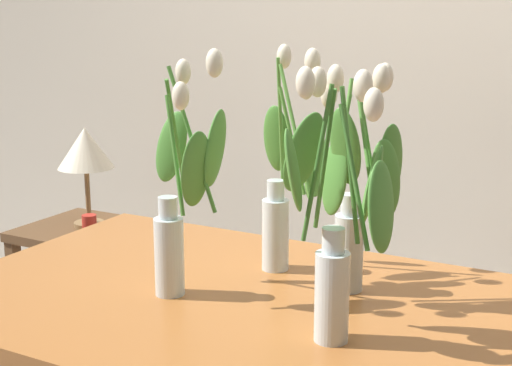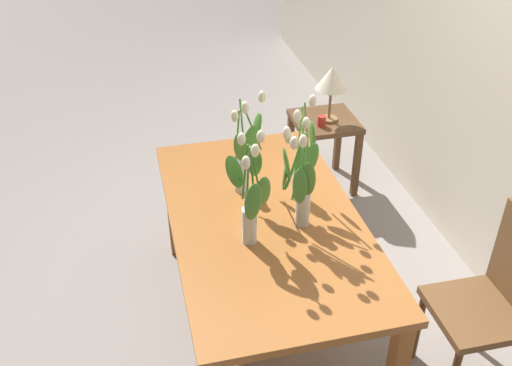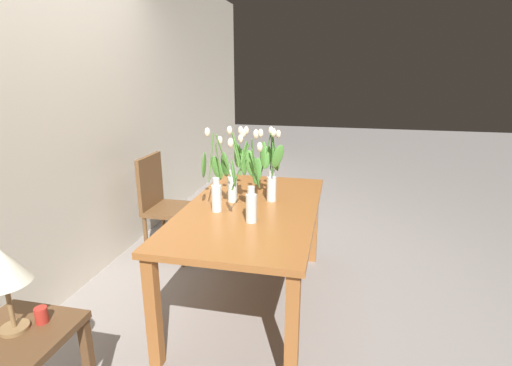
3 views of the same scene
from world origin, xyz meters
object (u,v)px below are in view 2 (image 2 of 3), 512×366
(dining_chair, at_px, (495,297))
(table_lamp, at_px, (332,79))
(pillar_candle, at_px, (322,121))
(tulip_vase_0, at_px, (303,166))
(side_table, at_px, (324,134))
(tulip_vase_2, at_px, (244,157))
(tulip_vase_3, at_px, (299,188))
(dining_table, at_px, (265,232))
(tulip_vase_1, at_px, (250,200))

(dining_chair, relative_size, table_lamp, 2.34)
(pillar_candle, bearing_deg, tulip_vase_0, -24.45)
(table_lamp, bearing_deg, side_table, -135.95)
(tulip_vase_0, distance_m, tulip_vase_2, 0.29)
(table_lamp, bearing_deg, tulip_vase_3, -25.67)
(dining_table, bearing_deg, side_table, 149.05)
(dining_table, relative_size, tulip_vase_0, 2.86)
(side_table, bearing_deg, dining_table, -30.95)
(tulip_vase_2, distance_m, tulip_vase_3, 0.39)
(tulip_vase_1, height_order, tulip_vase_3, tulip_vase_1)
(tulip_vase_0, relative_size, dining_chair, 0.60)
(pillar_candle, bearing_deg, table_lamp, 132.13)
(dining_table, xyz_separation_m, pillar_candle, (-1.18, 0.70, -0.06))
(table_lamp, bearing_deg, pillar_candle, -47.87)
(dining_chair, bearing_deg, side_table, -174.28)
(dining_table, bearing_deg, table_lamp, 147.97)
(tulip_vase_0, bearing_deg, pillar_candle, 155.55)
(dining_table, bearing_deg, tulip_vase_0, 114.58)
(dining_table, bearing_deg, tulip_vase_1, -33.84)
(dining_table, height_order, dining_chair, dining_chair)
(tulip_vase_0, xyz_separation_m, side_table, (-1.17, 0.55, -0.51))
(tulip_vase_0, xyz_separation_m, tulip_vase_2, (-0.14, -0.26, 0.01))
(table_lamp, height_order, pillar_candle, table_lamp)
(pillar_candle, bearing_deg, dining_table, -30.80)
(tulip_vase_3, relative_size, dining_chair, 0.57)
(tulip_vase_1, distance_m, tulip_vase_3, 0.24)
(tulip_vase_0, bearing_deg, tulip_vase_1, -50.92)
(tulip_vase_2, relative_size, tulip_vase_3, 1.06)
(dining_table, relative_size, side_table, 2.91)
(tulip_vase_0, bearing_deg, tulip_vase_3, -21.82)
(dining_table, relative_size, table_lamp, 4.02)
(tulip_vase_2, xyz_separation_m, tulip_vase_3, (0.35, 0.17, 0.01))
(tulip_vase_3, height_order, dining_chair, tulip_vase_3)
(tulip_vase_3, xyz_separation_m, table_lamp, (-1.36, 0.66, -0.11))
(tulip_vase_0, height_order, tulip_vase_1, tulip_vase_0)
(dining_table, height_order, table_lamp, table_lamp)
(side_table, height_order, table_lamp, table_lamp)
(tulip_vase_3, relative_size, side_table, 0.96)
(dining_table, bearing_deg, pillar_candle, 149.20)
(tulip_vase_2, xyz_separation_m, table_lamp, (-1.01, 0.83, -0.09))
(tulip_vase_1, relative_size, table_lamp, 1.34)
(pillar_candle, bearing_deg, dining_chair, 7.97)
(table_lamp, xyz_separation_m, pillar_candle, (0.07, -0.08, -0.27))
(side_table, bearing_deg, tulip_vase_3, -24.66)
(tulip_vase_3, relative_size, pillar_candle, 7.06)
(tulip_vase_0, distance_m, tulip_vase_3, 0.23)
(tulip_vase_1, bearing_deg, dining_table, 146.16)
(side_table, relative_size, pillar_candle, 7.33)
(tulip_vase_0, height_order, tulip_vase_2, same)
(side_table, distance_m, pillar_candle, 0.19)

